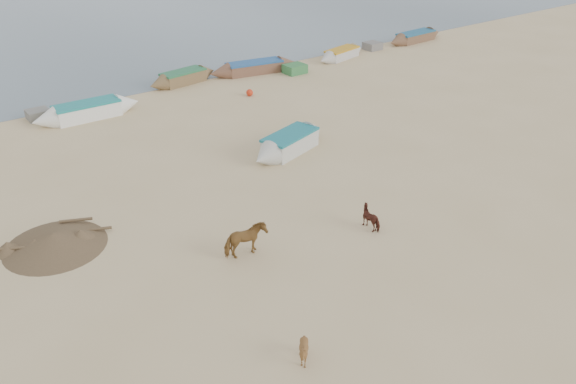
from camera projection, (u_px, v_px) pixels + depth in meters
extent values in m
plane|color=tan|center=(354.00, 258.00, 20.26)|extent=(140.00, 140.00, 0.00)
imported|color=brown|center=(245.00, 241.00, 20.11)|extent=(1.61, 0.86, 1.30)
imported|color=brown|center=(304.00, 352.00, 15.58)|extent=(0.90, 0.82, 0.89)
imported|color=#4E2319|center=(372.00, 217.00, 21.92)|extent=(1.07, 1.14, 0.90)
cone|color=brown|center=(54.00, 240.00, 20.82)|extent=(4.84, 4.84, 0.57)
sphere|color=red|center=(250.00, 93.00, 35.97)|extent=(0.44, 0.44, 0.44)
cube|color=slate|center=(38.00, 114.00, 32.34)|extent=(1.20, 1.10, 0.56)
cube|color=#326F3B|center=(295.00, 69.00, 40.33)|extent=(1.50, 1.20, 0.64)
cube|color=slate|center=(372.00, 46.00, 46.26)|extent=(1.30, 1.20, 0.60)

